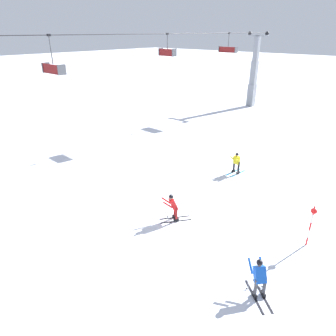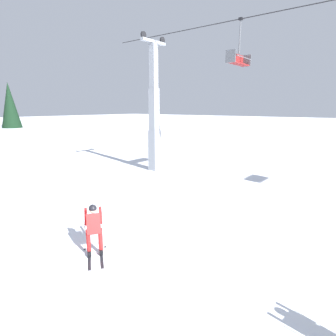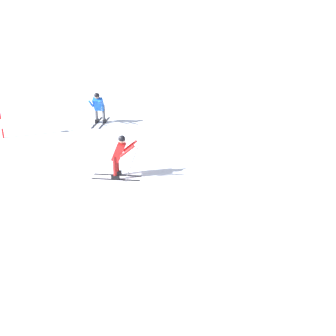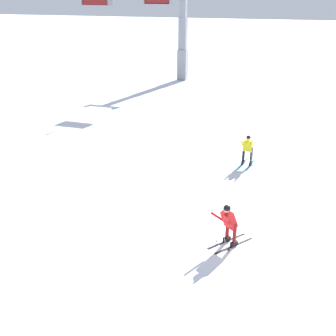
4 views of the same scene
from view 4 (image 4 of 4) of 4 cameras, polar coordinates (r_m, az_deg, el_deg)
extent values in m
plane|color=white|center=(15.78, 11.01, -8.20)|extent=(260.00, 260.00, 0.00)
cube|color=black|center=(14.76, 8.88, -10.35)|extent=(1.42, 1.08, 0.01)
cube|color=black|center=(14.72, 8.90, -10.07)|extent=(0.29, 0.25, 0.16)
cylinder|color=maroon|center=(14.49, 9.00, -8.65)|extent=(0.13, 0.13, 0.69)
cube|color=black|center=(14.98, 7.93, -9.76)|extent=(1.42, 1.08, 0.01)
cube|color=black|center=(14.94, 7.94, -9.48)|extent=(0.29, 0.25, 0.16)
cylinder|color=maroon|center=(14.71, 8.03, -8.07)|extent=(0.13, 0.13, 0.69)
cube|color=red|center=(14.30, 8.25, -6.91)|extent=(0.64, 0.63, 0.69)
sphere|color=beige|center=(14.01, 7.98, -5.53)|extent=(0.23, 0.23, 0.23)
sphere|color=black|center=(14.00, 7.98, -5.41)|extent=(0.25, 0.25, 0.25)
cylinder|color=red|center=(13.88, 7.85, -7.25)|extent=(0.46, 0.37, 0.45)
cylinder|color=gray|center=(14.15, 7.69, -9.63)|extent=(0.45, 0.20, 1.20)
cylinder|color=black|center=(14.45, 8.25, -10.90)|extent=(0.07, 0.07, 0.01)
cylinder|color=red|center=(14.17, 6.61, -6.50)|extent=(0.46, 0.37, 0.45)
cylinder|color=gray|center=(14.49, 6.22, -8.69)|extent=(0.32, 0.38, 1.20)
cylinder|color=black|center=(14.84, 6.56, -9.81)|extent=(0.07, 0.07, 0.01)
cube|color=gray|center=(42.21, 1.98, 13.76)|extent=(0.87, 0.87, 2.90)
cube|color=gray|center=(41.86, 2.04, 17.68)|extent=(0.73, 0.73, 2.90)
cube|color=gray|center=(41.70, 2.10, 21.65)|extent=(0.59, 0.59, 2.90)
cube|color=maroon|center=(26.12, -9.58, 20.95)|extent=(0.45, 1.61, 0.06)
cube|color=maroon|center=(35.29, -1.38, 21.34)|extent=(0.45, 2.08, 0.06)
cube|color=maroon|center=(35.10, -1.50, 21.78)|extent=(0.06, 2.08, 0.55)
cube|color=#4C4F54|center=(35.66, -3.07, 21.77)|extent=(0.57, 0.05, 0.63)
cube|color=#4C4F54|center=(34.93, 0.34, 21.78)|extent=(0.57, 0.05, 0.63)
cube|color=#198CCC|center=(21.44, 11.09, 0.38)|extent=(1.67, 0.25, 0.01)
cube|color=black|center=(21.41, 11.11, 0.60)|extent=(0.29, 0.14, 0.16)
cylinder|color=black|center=(21.25, 11.20, 1.73)|extent=(0.13, 0.13, 0.75)
cube|color=#198CCC|center=(21.52, 10.07, 0.55)|extent=(1.67, 0.25, 0.01)
cube|color=black|center=(21.49, 10.09, 0.76)|extent=(0.29, 0.14, 0.16)
cylinder|color=black|center=(21.33, 10.17, 1.89)|extent=(0.13, 0.13, 0.75)
cube|color=gold|center=(21.10, 10.76, 3.00)|extent=(0.35, 0.45, 0.58)
sphere|color=tan|center=(20.95, 10.82, 3.99)|extent=(0.20, 0.20, 0.20)
sphere|color=black|center=(20.94, 10.82, 4.09)|extent=(0.22, 0.22, 0.22)
cylinder|color=gold|center=(20.80, 11.24, 3.06)|extent=(0.46, 0.13, 0.40)
cylinder|color=gray|center=(20.99, 11.21, 1.35)|extent=(0.39, 0.08, 1.05)
cylinder|color=black|center=(21.31, 11.36, 0.35)|extent=(0.07, 0.07, 0.01)
cylinder|color=gold|center=(20.90, 10.02, 3.25)|extent=(0.46, 0.13, 0.40)
cylinder|color=gray|center=(21.11, 9.76, 1.59)|extent=(0.38, 0.15, 1.05)
cylinder|color=black|center=(21.45, 9.69, 0.62)|extent=(0.07, 0.07, 0.01)
camera|label=1|loc=(7.32, 98.07, 8.21)|focal=32.47mm
camera|label=2|loc=(19.62, 27.37, 10.06)|focal=29.84mm
camera|label=3|loc=(23.43, -22.04, 18.19)|focal=47.63mm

